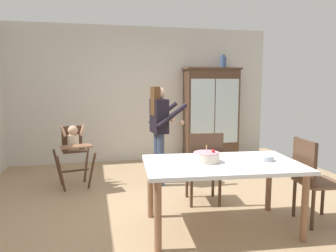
{
  "coord_description": "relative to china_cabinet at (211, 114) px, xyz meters",
  "views": [
    {
      "loc": [
        -0.99,
        -3.91,
        1.58
      ],
      "look_at": [
        0.09,
        0.7,
        0.95
      ],
      "focal_mm": 34.44,
      "sensor_mm": 36.0,
      "label": 1
    }
  ],
  "objects": [
    {
      "name": "ceramic_vase",
      "position": [
        0.25,
        0.0,
        1.06
      ],
      "size": [
        0.13,
        0.13,
        0.27
      ],
      "color": "#3D567F",
      "rests_on": "china_cabinet"
    },
    {
      "name": "ground_plane",
      "position": [
        -1.4,
        -2.37,
        -0.95
      ],
      "size": [
        6.24,
        6.24,
        0.0
      ],
      "primitive_type": "plane",
      "color": "tan"
    },
    {
      "name": "wall_back",
      "position": [
        -1.4,
        0.26,
        0.4
      ],
      "size": [
        5.32,
        0.06,
        2.7
      ],
      "primitive_type": "cube",
      "color": "beige",
      "rests_on": "ground_plane"
    },
    {
      "name": "birthday_cake",
      "position": [
        -1.21,
        -3.08,
        -0.16
      ],
      "size": [
        0.28,
        0.28,
        0.19
      ],
      "color": "beige",
      "rests_on": "dining_table"
    },
    {
      "name": "adult_person",
      "position": [
        -1.39,
        -1.44,
        0.02
      ],
      "size": [
        0.55,
        0.53,
        1.53
      ],
      "rotation": [
        0.0,
        0.0,
        1.69
      ],
      "color": "#3D4C6B",
      "rests_on": "ground_plane"
    },
    {
      "name": "high_chair_with_toddler",
      "position": [
        -2.69,
        -1.28,
        -0.3
      ],
      "size": [
        0.67,
        0.76,
        0.95
      ],
      "rotation": [
        0.0,
        0.0,
        0.2
      ],
      "color": "#4C3323",
      "rests_on": "ground_plane"
    },
    {
      "name": "china_cabinet",
      "position": [
        0.0,
        0.0,
        0.0
      ],
      "size": [
        1.15,
        0.48,
        1.89
      ],
      "color": "#4C3323",
      "rests_on": "ground_plane"
    },
    {
      "name": "serving_bowl",
      "position": [
        -0.56,
        -3.16,
        -0.18
      ],
      "size": [
        0.18,
        0.18,
        0.05
      ],
      "primitive_type": "cylinder",
      "color": "#B2BCC6",
      "rests_on": "dining_table"
    },
    {
      "name": "dining_chair_far_side",
      "position": [
        -1.0,
        -2.43,
        -0.4
      ],
      "size": [
        0.49,
        0.49,
        0.96
      ],
      "rotation": [
        0.0,
        0.0,
        3.01
      ],
      "color": "#4C3323",
      "rests_on": "ground_plane"
    },
    {
      "name": "dining_chair_right_end",
      "position": [
        -0.01,
        -3.22,
        -0.4
      ],
      "size": [
        0.47,
        0.47,
        0.96
      ],
      "rotation": [
        0.0,
        0.0,
        1.49
      ],
      "color": "#4C3323",
      "rests_on": "ground_plane"
    },
    {
      "name": "dining_table",
      "position": [
        -1.05,
        -3.13,
        -0.3
      ],
      "size": [
        1.73,
        1.12,
        0.74
      ],
      "color": "silver",
      "rests_on": "ground_plane"
    }
  ]
}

